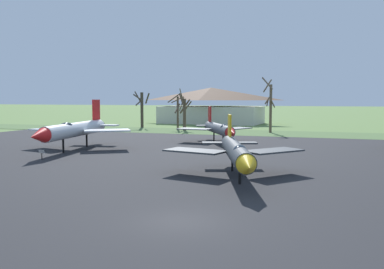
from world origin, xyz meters
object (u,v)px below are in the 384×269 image
(info_placard_front_left, at_px, (42,154))
(jet_fighter_rear_center, at_px, (219,129))
(info_placard_rear_center, at_px, (234,145))
(visitor_building, at_px, (211,105))
(jet_fighter_rear_right, at_px, (236,152))
(jet_fighter_front_left, at_px, (74,130))

(info_placard_front_left, xyz_separation_m, jet_fighter_rear_center, (12.19, 19.30, 1.33))
(info_placard_front_left, xyz_separation_m, info_placard_rear_center, (15.57, 13.19, 0.03))
(info_placard_rear_center, xyz_separation_m, visitor_building, (-16.74, 48.30, 3.50))
(visitor_building, bearing_deg, info_placard_rear_center, -70.88)
(jet_fighter_rear_right, xyz_separation_m, visitor_building, (-20.74, 64.59, 2.17))
(info_placard_front_left, height_order, info_placard_rear_center, info_placard_rear_center)
(jet_fighter_front_left, xyz_separation_m, info_placard_rear_center, (16.93, 5.94, -1.72))
(jet_fighter_rear_right, bearing_deg, jet_fighter_front_left, 153.69)
(info_placard_rear_center, bearing_deg, jet_fighter_rear_center, 118.96)
(jet_fighter_rear_right, bearing_deg, visitor_building, 107.80)
(jet_fighter_rear_center, xyz_separation_m, visitor_building, (-13.36, 42.19, 2.20))
(jet_fighter_front_left, bearing_deg, visitor_building, 89.80)
(jet_fighter_rear_center, xyz_separation_m, info_placard_rear_center, (3.38, -6.11, -1.30))
(info_placard_front_left, relative_size, jet_fighter_rear_right, 0.07)
(jet_fighter_front_left, distance_m, jet_fighter_rear_center, 18.14)
(jet_fighter_rear_center, xyz_separation_m, jet_fighter_rear_right, (7.38, -22.40, 0.03))
(info_placard_rear_center, relative_size, jet_fighter_rear_right, 0.08)
(jet_fighter_front_left, bearing_deg, info_placard_rear_center, 19.34)
(jet_fighter_front_left, bearing_deg, jet_fighter_rear_center, 41.67)
(visitor_building, bearing_deg, info_placard_front_left, -88.91)
(jet_fighter_rear_center, bearing_deg, info_placard_rear_center, -61.04)
(info_placard_front_left, relative_size, jet_fighter_rear_center, 0.07)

